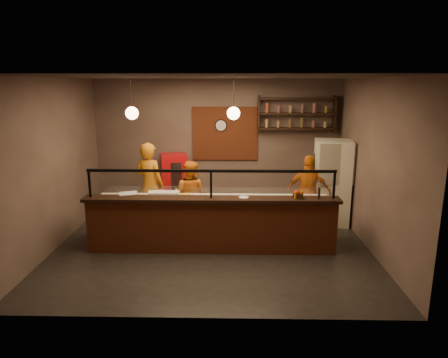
{
  "coord_description": "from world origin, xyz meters",
  "views": [
    {
      "loc": [
        0.39,
        -7.3,
        3.07
      ],
      "look_at": [
        0.22,
        0.3,
        1.27
      ],
      "focal_mm": 32.0,
      "sensor_mm": 36.0,
      "label": 1
    }
  ],
  "objects_px": {
    "red_cooler": "(174,183)",
    "condiment_caddy": "(298,196)",
    "fridge": "(331,182)",
    "pizza_dough": "(200,198)",
    "cook_mid": "(190,195)",
    "cook_left": "(150,185)",
    "wall_clock": "(221,125)",
    "pepper_mill": "(319,193)",
    "cook_right": "(309,191)"
  },
  "relations": [
    {
      "from": "wall_clock",
      "to": "red_cooler",
      "type": "xyz_separation_m",
      "value": [
        -1.13,
        -0.31,
        -1.38
      ]
    },
    {
      "from": "wall_clock",
      "to": "fridge",
      "type": "relative_size",
      "value": 0.16
    },
    {
      "from": "red_cooler",
      "to": "pizza_dough",
      "type": "relative_size",
      "value": 2.66
    },
    {
      "from": "red_cooler",
      "to": "fridge",
      "type": "bearing_deg",
      "value": -25.02
    },
    {
      "from": "cook_left",
      "to": "cook_mid",
      "type": "relative_size",
      "value": 1.25
    },
    {
      "from": "pizza_dough",
      "to": "cook_mid",
      "type": "bearing_deg",
      "value": 110.38
    },
    {
      "from": "pizza_dough",
      "to": "pepper_mill",
      "type": "xyz_separation_m",
      "value": [
        2.19,
        -0.54,
        0.26
      ]
    },
    {
      "from": "cook_left",
      "to": "cook_right",
      "type": "xyz_separation_m",
      "value": [
        3.47,
        0.01,
        -0.13
      ]
    },
    {
      "from": "cook_mid",
      "to": "pizza_dough",
      "type": "distance_m",
      "value": 0.86
    },
    {
      "from": "cook_left",
      "to": "cook_right",
      "type": "bearing_deg",
      "value": -156.66
    },
    {
      "from": "fridge",
      "to": "red_cooler",
      "type": "height_order",
      "value": "fridge"
    },
    {
      "from": "cook_mid",
      "to": "pepper_mill",
      "type": "bearing_deg",
      "value": 169.0
    },
    {
      "from": "pepper_mill",
      "to": "red_cooler",
      "type": "bearing_deg",
      "value": 140.26
    },
    {
      "from": "cook_mid",
      "to": "fridge",
      "type": "bearing_deg",
      "value": -155.59
    },
    {
      "from": "cook_left",
      "to": "cook_mid",
      "type": "bearing_deg",
      "value": -165.07
    },
    {
      "from": "cook_left",
      "to": "pepper_mill",
      "type": "distance_m",
      "value": 3.69
    },
    {
      "from": "wall_clock",
      "to": "pepper_mill",
      "type": "distance_m",
      "value": 3.48
    },
    {
      "from": "red_cooler",
      "to": "pizza_dough",
      "type": "height_order",
      "value": "red_cooler"
    },
    {
      "from": "wall_clock",
      "to": "cook_mid",
      "type": "bearing_deg",
      "value": -113.49
    },
    {
      "from": "wall_clock",
      "to": "condiment_caddy",
      "type": "height_order",
      "value": "wall_clock"
    },
    {
      "from": "cook_mid",
      "to": "condiment_caddy",
      "type": "distance_m",
      "value": 2.5
    },
    {
      "from": "fridge",
      "to": "condiment_caddy",
      "type": "xyz_separation_m",
      "value": [
        -1.02,
        -1.69,
        0.16
      ]
    },
    {
      "from": "pizza_dough",
      "to": "condiment_caddy",
      "type": "bearing_deg",
      "value": -15.45
    },
    {
      "from": "cook_mid",
      "to": "cook_right",
      "type": "distance_m",
      "value": 2.59
    },
    {
      "from": "cook_right",
      "to": "cook_left",
      "type": "bearing_deg",
      "value": 13.9
    },
    {
      "from": "wall_clock",
      "to": "pizza_dough",
      "type": "distance_m",
      "value": 2.57
    },
    {
      "from": "cook_mid",
      "to": "red_cooler",
      "type": "distance_m",
      "value": 1.25
    },
    {
      "from": "cook_left",
      "to": "fridge",
      "type": "distance_m",
      "value": 4.03
    },
    {
      "from": "pizza_dough",
      "to": "pepper_mill",
      "type": "distance_m",
      "value": 2.27
    },
    {
      "from": "cook_mid",
      "to": "pepper_mill",
      "type": "distance_m",
      "value": 2.85
    },
    {
      "from": "fridge",
      "to": "red_cooler",
      "type": "bearing_deg",
      "value": 177.1
    },
    {
      "from": "red_cooler",
      "to": "pepper_mill",
      "type": "xyz_separation_m",
      "value": [
        2.98,
        -2.48,
        0.44
      ]
    },
    {
      "from": "cook_right",
      "to": "fridge",
      "type": "height_order",
      "value": "fridge"
    },
    {
      "from": "cook_left",
      "to": "cook_mid",
      "type": "xyz_separation_m",
      "value": [
        0.89,
        -0.13,
        -0.18
      ]
    },
    {
      "from": "wall_clock",
      "to": "pepper_mill",
      "type": "bearing_deg",
      "value": -56.46
    },
    {
      "from": "wall_clock",
      "to": "cook_right",
      "type": "xyz_separation_m",
      "value": [
        1.95,
        -1.32,
        -1.3
      ]
    },
    {
      "from": "red_cooler",
      "to": "condiment_caddy",
      "type": "height_order",
      "value": "red_cooler"
    },
    {
      "from": "cook_right",
      "to": "pizza_dough",
      "type": "bearing_deg",
      "value": 35.87
    },
    {
      "from": "fridge",
      "to": "pizza_dough",
      "type": "height_order",
      "value": "fridge"
    },
    {
      "from": "cook_mid",
      "to": "condiment_caddy",
      "type": "height_order",
      "value": "cook_mid"
    },
    {
      "from": "condiment_caddy",
      "to": "pizza_dough",
      "type": "bearing_deg",
      "value": 164.55
    },
    {
      "from": "fridge",
      "to": "pepper_mill",
      "type": "xyz_separation_m",
      "value": [
        -0.65,
        -1.73,
        0.22
      ]
    },
    {
      "from": "cook_right",
      "to": "pepper_mill",
      "type": "height_order",
      "value": "cook_right"
    },
    {
      "from": "wall_clock",
      "to": "cook_left",
      "type": "relative_size",
      "value": 0.16
    },
    {
      "from": "condiment_caddy",
      "to": "cook_mid",
      "type": "bearing_deg",
      "value": 148.52
    },
    {
      "from": "cook_mid",
      "to": "red_cooler",
      "type": "height_order",
      "value": "cook_mid"
    },
    {
      "from": "fridge",
      "to": "cook_left",
      "type": "bearing_deg",
      "value": -167.45
    },
    {
      "from": "cook_left",
      "to": "red_cooler",
      "type": "xyz_separation_m",
      "value": [
        0.39,
        1.02,
        -0.21
      ]
    },
    {
      "from": "red_cooler",
      "to": "cook_right",
      "type": "bearing_deg",
      "value": -31.41
    },
    {
      "from": "wall_clock",
      "to": "red_cooler",
      "type": "relative_size",
      "value": 0.21
    }
  ]
}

